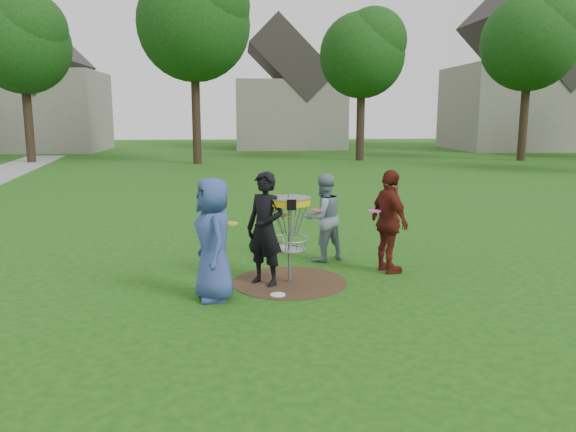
{
  "coord_description": "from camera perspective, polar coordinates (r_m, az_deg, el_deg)",
  "views": [
    {
      "loc": [
        -0.74,
        -8.42,
        2.6
      ],
      "look_at": [
        0.0,
        0.3,
        1.0
      ],
      "focal_mm": 35.0,
      "sensor_mm": 36.0,
      "label": 1
    }
  ],
  "objects": [
    {
      "name": "held_discs",
      "position": [
        8.82,
        1.65,
        0.15
      ],
      "size": [
        2.53,
        1.82,
        0.13
      ],
      "color": "yellow",
      "rests_on": "ground"
    },
    {
      "name": "disc_golf_basket",
      "position": [
        8.6,
        0.17,
        -0.23
      ],
      "size": [
        0.66,
        0.67,
        1.38
      ],
      "color": "#9EA0A5",
      "rests_on": "ground"
    },
    {
      "name": "disc_on_grass",
      "position": [
        8.21,
        -1.04,
        -8.02
      ],
      "size": [
        0.22,
        0.22,
        0.02
      ],
      "primitive_type": "cylinder",
      "color": "white",
      "rests_on": "ground"
    },
    {
      "name": "tree_row",
      "position": [
        29.34,
        -2.61,
        17.41
      ],
      "size": [
        51.2,
        17.42,
        9.9
      ],
      "color": "#38281C",
      "rests_on": "ground"
    },
    {
      "name": "player_maroon",
      "position": [
        9.35,
        10.27,
        -0.57
      ],
      "size": [
        0.68,
        1.08,
        1.71
      ],
      "primitive_type": "imported",
      "rotation": [
        0.0,
        0.0,
        1.85
      ],
      "color": "#5A1B14",
      "rests_on": "ground"
    },
    {
      "name": "ground",
      "position": [
        8.84,
        0.16,
        -6.74
      ],
      "size": [
        100.0,
        100.0,
        0.0
      ],
      "primitive_type": "plane",
      "color": "#19470F",
      "rests_on": "ground"
    },
    {
      "name": "dirt_patch",
      "position": [
        8.84,
        0.16,
        -6.71
      ],
      "size": [
        1.8,
        1.8,
        0.01
      ],
      "primitive_type": "cylinder",
      "color": "#47331E",
      "rests_on": "ground"
    },
    {
      "name": "player_black",
      "position": [
        8.54,
        -2.34,
        -1.32
      ],
      "size": [
        0.76,
        0.72,
        1.75
      ],
      "primitive_type": "imported",
      "rotation": [
        0.0,
        0.0,
        -0.67
      ],
      "color": "black",
      "rests_on": "ground"
    },
    {
      "name": "player_grey",
      "position": [
        9.98,
        3.59,
        -0.15
      ],
      "size": [
        0.94,
        0.86,
        1.57
      ],
      "primitive_type": "imported",
      "rotation": [
        0.0,
        0.0,
        3.58
      ],
      "color": "gray",
      "rests_on": "ground"
    },
    {
      "name": "house_row",
      "position": [
        41.88,
        2.8,
        12.46
      ],
      "size": [
        44.5,
        10.65,
        11.62
      ],
      "color": "gray",
      "rests_on": "ground"
    },
    {
      "name": "player_blue",
      "position": [
        7.91,
        -7.57,
        -2.37
      ],
      "size": [
        0.76,
        0.97,
        1.74
      ],
      "primitive_type": "imported",
      "rotation": [
        0.0,
        0.0,
        -1.3
      ],
      "color": "#33468C",
      "rests_on": "ground"
    }
  ]
}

